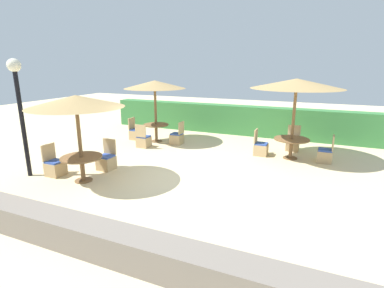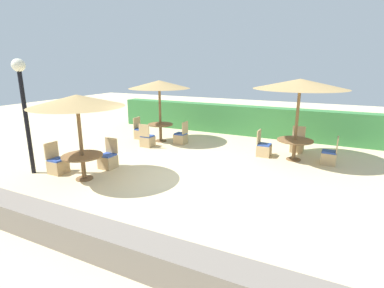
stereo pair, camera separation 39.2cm
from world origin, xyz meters
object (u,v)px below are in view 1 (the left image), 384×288
(lamp_post, at_px, (18,95))
(patio_chair_back_right_west, at_px, (261,148))
(parasol_back_right, at_px, (297,84))
(patio_chair_back_left_south, at_px, (144,141))
(patio_chair_back_right_east, at_px, (325,155))
(patio_chair_front_left_north, at_px, (107,161))
(patio_chair_front_left_west, at_px, (55,167))
(parasol_back_left, at_px, (155,85))
(parasol_front_left, at_px, (76,102))
(patio_chair_back_left_east, at_px, (177,138))
(round_table_back_left, at_px, (156,128))
(patio_chair_back_left_west, at_px, (136,133))
(patio_chair_back_right_north, at_px, (293,144))
(round_table_back_right, at_px, (291,142))
(round_table_front_left, at_px, (82,162))

(lamp_post, height_order, patio_chair_back_right_west, lamp_post)
(lamp_post, relative_size, parasol_back_right, 1.11)
(patio_chair_back_left_south, xyz_separation_m, patio_chair_back_right_east, (6.55, 0.80, 0.00))
(patio_chair_front_left_north, bearing_deg, patio_chair_front_left_west, 44.85)
(parasol_back_left, height_order, patio_chair_back_right_east, parasol_back_left)
(patio_chair_front_left_north, bearing_deg, parasol_front_left, 91.71)
(lamp_post, xyz_separation_m, parasol_back_left, (1.38, 4.97, 0.01))
(patio_chair_back_left_east, relative_size, patio_chair_back_right_west, 1.00)
(round_table_back_left, height_order, patio_chair_back_left_west, patio_chair_back_left_west)
(parasol_back_left, height_order, patio_chair_back_right_north, parasol_back_left)
(patio_chair_back_left_east, bearing_deg, patio_chair_front_left_west, 159.96)
(patio_chair_back_right_north, relative_size, parasol_front_left, 0.37)
(round_table_back_right, bearing_deg, parasol_back_left, 178.00)
(patio_chair_back_left_west, distance_m, patio_chair_front_left_north, 3.85)
(lamp_post, distance_m, patio_chair_back_left_south, 4.71)
(lamp_post, bearing_deg, patio_chair_back_right_west, 39.39)
(round_table_back_left, xyz_separation_m, patio_chair_back_left_east, (0.99, -0.02, -0.32))
(round_table_front_left, bearing_deg, round_table_back_right, 41.41)
(parasol_back_left, xyz_separation_m, patio_chair_back_left_east, (0.99, -0.02, -2.10))
(patio_chair_front_left_north, bearing_deg, patio_chair_back_left_east, -100.28)
(patio_chair_back_right_north, height_order, patio_chair_front_left_north, same)
(patio_chair_back_left_west, relative_size, parasol_back_right, 0.31)
(patio_chair_back_left_south, distance_m, patio_chair_front_left_north, 2.67)
(parasol_back_right, bearing_deg, round_table_front_left, -138.59)
(round_table_back_left, relative_size, patio_chair_back_right_east, 1.12)
(patio_chair_back_left_south, height_order, round_table_back_right, patio_chair_back_left_south)
(round_table_back_right, xyz_separation_m, patio_chair_back_right_west, (-1.03, -0.02, -0.31))
(parasol_back_right, xyz_separation_m, patio_chair_front_left_west, (-6.15, -4.46, -2.28))
(patio_chair_back_right_west, height_order, parasol_front_left, parasol_front_left)
(patio_chair_back_right_east, xyz_separation_m, patio_chair_front_left_west, (-7.25, -4.47, 0.00))
(parasol_back_left, distance_m, patio_chair_front_left_west, 5.15)
(patio_chair_front_left_west, bearing_deg, patio_chair_front_left_north, 134.85)
(round_table_front_left, xyz_separation_m, patio_chair_front_left_north, (-0.03, 1.05, -0.31))
(patio_chair_front_left_north, bearing_deg, round_table_back_left, -84.77)
(patio_chair_front_left_west, bearing_deg, round_table_back_right, 125.97)
(patio_chair_back_right_west, distance_m, patio_chair_front_left_west, 6.78)
(parasol_back_right, relative_size, patio_chair_back_right_east, 3.22)
(patio_chair_back_right_east, bearing_deg, parasol_back_right, 90.40)
(patio_chair_back_right_east, relative_size, parasol_front_left, 0.37)
(patio_chair_back_right_east, height_order, patio_chair_front_left_north, same)
(round_table_back_left, bearing_deg, patio_chair_back_left_east, -0.96)
(parasol_back_left, distance_m, patio_chair_back_right_north, 5.87)
(patio_chair_back_left_east, bearing_deg, patio_chair_back_right_west, -93.27)
(patio_chair_back_right_north, bearing_deg, lamp_post, 40.88)
(patio_chair_back_right_west, bearing_deg, patio_chair_front_left_north, -50.12)
(patio_chair_back_left_south, bearing_deg, patio_chair_back_left_east, 43.97)
(lamp_post, relative_size, parasol_front_left, 1.32)
(round_table_front_left, bearing_deg, parasol_back_left, 94.44)
(patio_chair_back_left_east, bearing_deg, round_table_back_right, -92.23)
(parasol_back_right, distance_m, patio_chair_back_right_east, 2.53)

